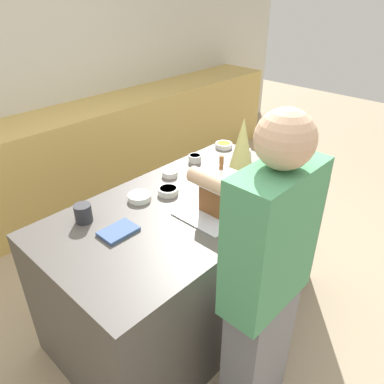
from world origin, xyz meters
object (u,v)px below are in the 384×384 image
(gingerbread_house, at_px, (219,191))
(candy_bowl_center_rear, at_px, (168,191))
(baking_tray, at_px, (218,210))
(candy_bowl_front_corner, at_px, (195,158))
(mug, at_px, (83,213))
(candy_bowl_near_tray_left, at_px, (170,173))
(candy_bowl_near_tray_right, at_px, (243,152))
(decorative_tree, at_px, (242,144))
(cookbook, at_px, (118,231))
(person, at_px, (264,288))
(candy_bowl_behind_tray, at_px, (140,197))
(candy_bowl_beside_tree, at_px, (224,145))

(gingerbread_house, xyz_separation_m, candy_bowl_center_rear, (-0.07, 0.34, -0.11))
(gingerbread_house, bearing_deg, baking_tray, -148.43)
(candy_bowl_front_corner, relative_size, mug, 0.89)
(baking_tray, distance_m, candy_bowl_front_corner, 0.66)
(candy_bowl_near_tray_left, distance_m, candy_bowl_near_tray_right, 0.63)
(candy_bowl_front_corner, relative_size, candy_bowl_near_tray_right, 0.74)
(decorative_tree, bearing_deg, candy_bowl_near_tray_right, 33.78)
(decorative_tree, height_order, cookbook, decorative_tree)
(baking_tray, distance_m, person, 0.62)
(cookbook, distance_m, person, 0.80)
(candy_bowl_near_tray_left, xyz_separation_m, candy_bowl_front_corner, (0.28, 0.03, 0.01))
(candy_bowl_front_corner, height_order, candy_bowl_near_tray_right, candy_bowl_front_corner)
(candy_bowl_behind_tray, bearing_deg, candy_bowl_front_corner, 10.96)
(candy_bowl_behind_tray, bearing_deg, candy_bowl_near_tray_left, 14.73)
(gingerbread_house, relative_size, mug, 3.00)
(decorative_tree, bearing_deg, candy_bowl_beside_tree, 57.15)
(gingerbread_house, xyz_separation_m, candy_bowl_near_tray_left, (0.10, 0.50, -0.11))
(gingerbread_house, height_order, candy_bowl_near_tray_right, gingerbread_house)
(baking_tray, relative_size, candy_bowl_front_corner, 4.80)
(candy_bowl_near_tray_left, height_order, candy_bowl_near_tray_right, candy_bowl_near_tray_right)
(baking_tray, xyz_separation_m, candy_bowl_near_tray_right, (0.71, 0.36, 0.02))
(candy_bowl_front_corner, bearing_deg, candy_bowl_near_tray_left, -173.72)
(gingerbread_house, distance_m, candy_bowl_near_tray_left, 0.53)
(candy_bowl_beside_tree, xyz_separation_m, candy_bowl_near_tray_right, (-0.01, -0.19, 0.00))
(candy_bowl_center_rear, bearing_deg, person, -106.11)
(cookbook, xyz_separation_m, mug, (-0.06, 0.22, 0.04))
(mug, bearing_deg, baking_tray, -38.18)
(candy_bowl_beside_tree, height_order, candy_bowl_near_tray_right, candy_bowl_near_tray_right)
(mug, bearing_deg, decorative_tree, -11.98)
(gingerbread_house, bearing_deg, person, -121.15)
(baking_tray, bearing_deg, candy_bowl_near_tray_right, 26.75)
(candy_bowl_near_tray_right, relative_size, mug, 1.20)
(decorative_tree, relative_size, candy_bowl_center_rear, 2.94)
(baking_tray, height_order, person, person)
(candy_bowl_front_corner, distance_m, mug, 0.97)
(decorative_tree, distance_m, candy_bowl_beside_tree, 0.42)
(mug, bearing_deg, candy_bowl_center_rear, -12.82)
(decorative_tree, xyz_separation_m, mug, (-1.10, 0.23, -0.13))
(gingerbread_house, bearing_deg, cookbook, 155.62)
(gingerbread_house, distance_m, cookbook, 0.59)
(baking_tray, bearing_deg, candy_bowl_front_corner, 54.73)
(gingerbread_house, xyz_separation_m, candy_bowl_behind_tray, (-0.23, 0.42, -0.11))
(gingerbread_house, height_order, candy_bowl_behind_tray, gingerbread_house)
(candy_bowl_front_corner, distance_m, candy_bowl_behind_tray, 0.62)
(candy_bowl_near_tray_right, xyz_separation_m, person, (-1.03, -0.89, -0.04))
(gingerbread_house, xyz_separation_m, cookbook, (-0.53, 0.24, -0.12))
(candy_bowl_center_rear, bearing_deg, cookbook, -167.07)
(baking_tray, height_order, gingerbread_house, gingerbread_house)
(baking_tray, bearing_deg, candy_bowl_near_tray_left, 78.68)
(candy_bowl_near_tray_left, distance_m, cookbook, 0.68)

